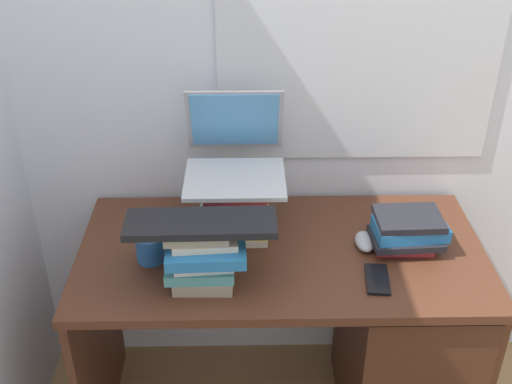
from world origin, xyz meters
TOP-DOWN VIEW (x-y plane):
  - wall_back at (0.00, 0.36)m, footprint 6.00×0.06m
  - desk at (0.31, -0.02)m, footprint 1.26×0.63m
  - book_stack_tall at (-0.15, 0.10)m, footprint 0.23×0.21m
  - book_stack_keyboard_riser at (-0.23, -0.14)m, footprint 0.23×0.20m
  - book_stack_side at (0.39, 0.00)m, footprint 0.23×0.17m
  - laptop at (-0.14, 0.16)m, footprint 0.31×0.33m
  - keyboard at (-0.23, -0.14)m, footprint 0.42×0.15m
  - computer_mouse at (0.26, 0.01)m, footprint 0.06×0.10m
  - mug at (-0.40, -0.04)m, footprint 0.12×0.09m
  - cell_phone at (0.27, -0.16)m, footprint 0.08×0.14m

SIDE VIEW (x-z plane):
  - desk at x=0.31m, z-range 0.03..0.77m
  - cell_phone at x=0.27m, z-range 0.74..0.75m
  - computer_mouse at x=0.26m, z-range 0.74..0.77m
  - mug at x=-0.40m, z-range 0.74..0.82m
  - book_stack_side at x=0.39m, z-range 0.74..0.85m
  - book_stack_keyboard_riser at x=-0.23m, z-range 0.74..0.92m
  - book_stack_tall at x=-0.15m, z-range 0.74..0.93m
  - keyboard at x=-0.23m, z-range 0.92..0.94m
  - laptop at x=-0.14m, z-range 0.87..1.11m
  - wall_back at x=0.00m, z-range 0.00..2.60m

